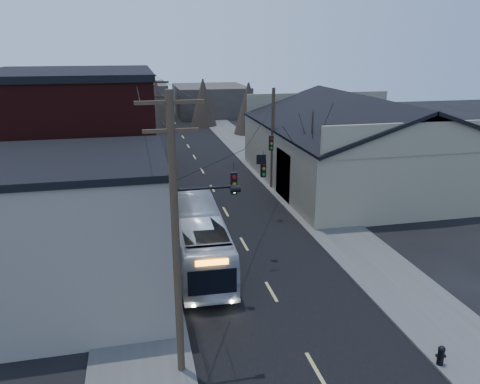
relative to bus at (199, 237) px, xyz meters
name	(u,v)px	position (x,y,z in m)	size (l,w,h in m)	color
road_surface	(205,176)	(3.00, 17.81, -1.53)	(9.00, 110.00, 0.02)	black
sidewalk_left	(135,180)	(-3.50, 17.81, -1.48)	(4.00, 110.00, 0.12)	#474744
sidewalk_right	(272,172)	(9.50, 17.81, -1.48)	(4.00, 110.00, 0.12)	#474744
building_clapboard	(78,235)	(-6.00, -3.19, 1.96)	(8.00, 8.00, 7.00)	gray
building_brick	(77,152)	(-7.00, 7.81, 3.46)	(10.00, 12.00, 10.00)	black
building_left_far	(101,132)	(-6.50, 23.81, 1.96)	(9.00, 14.00, 7.00)	#36302B
warehouse	(359,153)	(16.00, 12.81, 1.16)	(16.16, 20.60, 7.73)	gray
building_far_left	(135,103)	(-3.00, 52.81, 1.46)	(10.00, 12.00, 6.00)	#36302B
building_far_right	(210,100)	(10.00, 57.81, 0.96)	(12.00, 14.00, 5.00)	#36302B
bare_tree	(311,160)	(9.50, 7.81, 2.06)	(0.40, 0.40, 7.20)	black
utility_lines	(176,137)	(-0.11, 11.95, 3.42)	(11.24, 45.28, 10.50)	#382B1E
bus	(199,237)	(0.00, 0.00, 0.00)	(2.58, 11.04, 3.08)	silver
parked_car	(161,184)	(-1.30, 13.94, -0.84)	(1.47, 4.23, 1.39)	#A2A4A9
fire_hydrant	(441,355)	(7.70, -11.09, -0.99)	(0.39, 0.27, 0.80)	black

